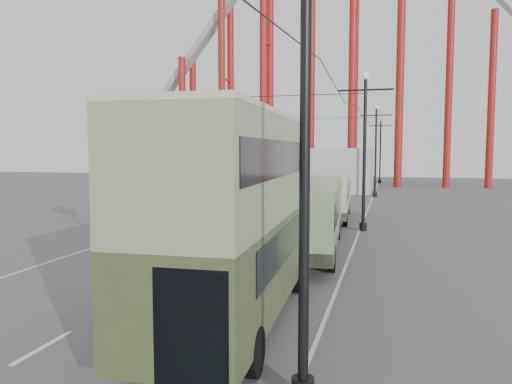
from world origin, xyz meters
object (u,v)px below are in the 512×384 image
(double_decker_bus, at_px, (239,206))
(single_decker_green, at_px, (310,213))
(single_decker_cream, at_px, (331,194))
(pedestrian, at_px, (292,227))

(double_decker_bus, distance_m, single_decker_green, 10.09)
(single_decker_cream, bearing_deg, pedestrian, -96.56)
(double_decker_bus, xyz_separation_m, single_decker_green, (0.46, 9.98, -1.41))
(single_decker_cream, xyz_separation_m, pedestrian, (-0.64, -10.67, -0.77))
(single_decker_green, bearing_deg, double_decker_bus, -96.70)
(double_decker_bus, bearing_deg, pedestrian, 90.59)
(double_decker_bus, xyz_separation_m, single_decker_cream, (0.08, 21.49, -1.50))
(double_decker_bus, relative_size, single_decker_cream, 1.08)
(double_decker_bus, relative_size, pedestrian, 5.56)
(double_decker_bus, height_order, pedestrian, double_decker_bus)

